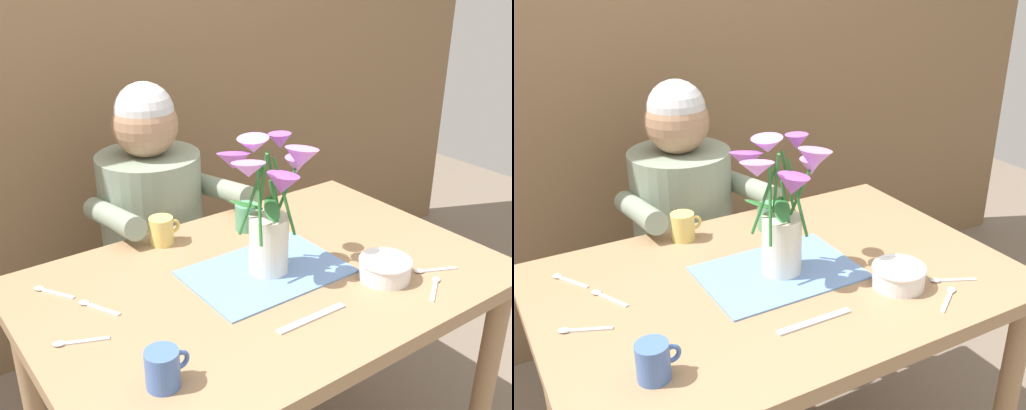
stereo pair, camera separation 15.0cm
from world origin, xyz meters
TOP-DOWN VIEW (x-y plane):
  - wood_panel_backdrop at (0.00, 1.05)m, footprint 4.00×0.10m
  - dining_table at (0.00, 0.00)m, footprint 1.20×0.80m
  - seated_person at (-0.01, 0.62)m, footprint 0.45×0.47m
  - striped_placemat at (0.01, 0.01)m, footprint 0.40×0.28m
  - flower_vase at (0.02, 0.01)m, footprint 0.27×0.20m
  - ceramic_bowl at (0.24, -0.19)m, footprint 0.14×0.14m
  - dinner_knife at (-0.03, -0.22)m, footprint 0.19×0.02m
  - ceramic_mug at (0.12, 0.25)m, footprint 0.09×0.07m
  - coffee_cup at (-0.13, 0.32)m, footprint 0.09×0.07m
  - tea_cup at (-0.41, -0.22)m, footprint 0.09×0.07m
  - spoon_0 at (-0.50, 0.02)m, footprint 0.12×0.06m
  - spoon_1 at (0.36, -0.23)m, footprint 0.11×0.06m
  - spoon_2 at (0.31, -0.29)m, footprint 0.11×0.08m
  - spoon_3 at (-0.41, 0.13)m, footprint 0.07×0.11m
  - spoon_4 at (-0.48, 0.25)m, footprint 0.07×0.11m

SIDE VIEW (x-z plane):
  - seated_person at x=-0.01m, z-range 0.00..1.13m
  - dining_table at x=0.00m, z-range 0.27..1.01m
  - striped_placemat at x=0.01m, z-range 0.74..0.74m
  - dinner_knife at x=-0.03m, z-range 0.74..0.74m
  - spoon_0 at x=-0.50m, z-range 0.74..0.75m
  - spoon_1 at x=0.36m, z-range 0.74..0.75m
  - spoon_2 at x=0.31m, z-range 0.74..0.75m
  - spoon_3 at x=-0.41m, z-range 0.74..0.75m
  - spoon_4 at x=-0.48m, z-range 0.74..0.75m
  - ceramic_bowl at x=0.24m, z-range 0.74..0.80m
  - ceramic_mug at x=0.12m, z-range 0.74..0.82m
  - coffee_cup at x=-0.13m, z-range 0.74..0.82m
  - tea_cup at x=-0.41m, z-range 0.74..0.82m
  - flower_vase at x=0.02m, z-range 0.75..1.11m
  - wood_panel_backdrop at x=0.00m, z-range 0.00..2.50m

